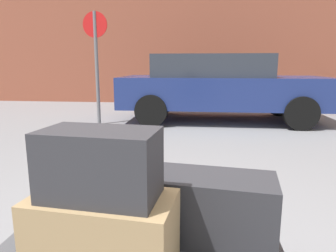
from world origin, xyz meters
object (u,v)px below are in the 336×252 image
parked_car (219,86)px  no_parking_sign (96,56)px  duffel_bag_tan_rear_left (103,235)px  duffel_bag_charcoal_topmost_pile (100,164)px  bollard_kerb_near (282,100)px  suitcase_teal_stacked_top (98,209)px  duffel_bag_charcoal_center (212,207)px

parked_car → no_parking_sign: 2.65m
duffel_bag_tan_rear_left → duffel_bag_charcoal_topmost_pile: duffel_bag_charcoal_topmost_pile is taller
duffel_bag_charcoal_topmost_pile → bollard_kerb_near: (2.34, 6.53, -0.44)m
suitcase_teal_stacked_top → no_parking_sign: no_parking_sign is taller
duffel_bag_tan_rear_left → parked_car: size_ratio=0.14×
parked_car → bollard_kerb_near: (1.57, 0.90, -0.39)m
suitcase_teal_stacked_top → duffel_bag_charcoal_topmost_pile: duffel_bag_charcoal_topmost_pile is taller
bollard_kerb_near → suitcase_teal_stacked_top: bearing=-111.9°
duffel_bag_charcoal_center → bollard_kerb_near: (1.88, 6.21, -0.13)m
duffel_bag_charcoal_topmost_pile → suitcase_teal_stacked_top: bearing=118.2°
duffel_bag_tan_rear_left → duffel_bag_charcoal_center: size_ratio=0.96×
parked_car → bollard_kerb_near: 1.85m
duffel_bag_charcoal_center → bollard_kerb_near: 6.49m
duffel_bag_tan_rear_left → parked_car: parked_car is taller
duffel_bag_charcoal_topmost_pile → no_parking_sign: bearing=114.9°
parked_car → suitcase_teal_stacked_top: bearing=-99.8°
duffel_bag_charcoal_topmost_pile → duffel_bag_tan_rear_left: bearing=0.0°
suitcase_teal_stacked_top → no_parking_sign: (-1.56, 4.57, 0.94)m
duffel_bag_charcoal_topmost_pile → parked_car: 5.68m
bollard_kerb_near → no_parking_sign: 4.47m
duffel_bag_charcoal_topmost_pile → no_parking_sign: (-1.71, 4.92, 0.57)m
duffel_bag_charcoal_center → bollard_kerb_near: bollard_kerb_near is taller
parked_car → no_parking_sign: no_parking_sign is taller
suitcase_teal_stacked_top → duffel_bag_charcoal_topmost_pile: size_ratio=1.27×
duffel_bag_tan_rear_left → duffel_bag_charcoal_center: bearing=41.1°
duffel_bag_charcoal_center → duffel_bag_tan_rear_left: bearing=-137.4°
parked_car → duffel_bag_charcoal_topmost_pile: bearing=-97.8°
duffel_bag_tan_rear_left → duffel_bag_charcoal_topmost_pile: (0.00, 0.00, 0.31)m
suitcase_teal_stacked_top → parked_car: parked_car is taller
parked_car → duffel_bag_charcoal_center: bearing=-93.4°
parked_car → bollard_kerb_near: parked_car is taller
duffel_bag_tan_rear_left → bollard_kerb_near: bollard_kerb_near is taller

